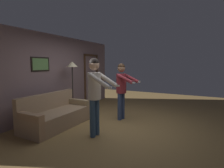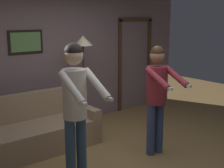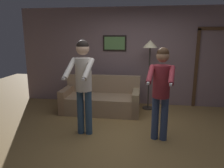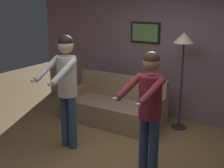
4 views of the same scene
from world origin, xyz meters
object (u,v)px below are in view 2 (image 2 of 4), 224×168
(couch, at_px, (37,132))
(person_standing_left, at_px, (75,100))
(torchiere_lamp, at_px, (83,50))
(person_standing_right, at_px, (157,90))

(couch, relative_size, person_standing_left, 1.06)
(couch, bearing_deg, torchiere_lamp, 18.93)
(couch, bearing_deg, person_standing_right, -44.24)
(person_standing_left, relative_size, person_standing_right, 1.07)
(person_standing_left, bearing_deg, person_standing_right, -0.95)
(couch, distance_m, torchiere_lamp, 1.73)
(torchiere_lamp, height_order, person_standing_right, torchiere_lamp)
(couch, height_order, person_standing_right, person_standing_right)
(couch, height_order, torchiere_lamp, torchiere_lamp)
(torchiere_lamp, relative_size, person_standing_left, 0.98)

